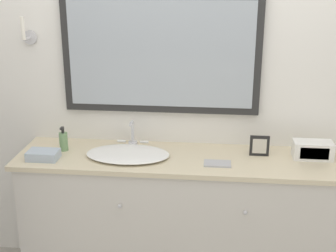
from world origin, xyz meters
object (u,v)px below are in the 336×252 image
Objects in this scene: soap_bottle at (64,141)px; appliance_box at (313,150)px; picture_frame at (259,146)px; sink_basin at (128,153)px.

soap_bottle is 1.55m from appliance_box.
soap_bottle is at bearing -178.93° from appliance_box.
soap_bottle reaches higher than picture_frame.
sink_basin reaches higher than soap_bottle.
picture_frame is at bearing 6.54° from sink_basin.
sink_basin is 0.43m from soap_bottle.
picture_frame reaches higher than appliance_box.
sink_basin is at bearing -7.50° from soap_bottle.
sink_basin is 0.81m from picture_frame.
soap_bottle is at bearing 172.50° from sink_basin.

